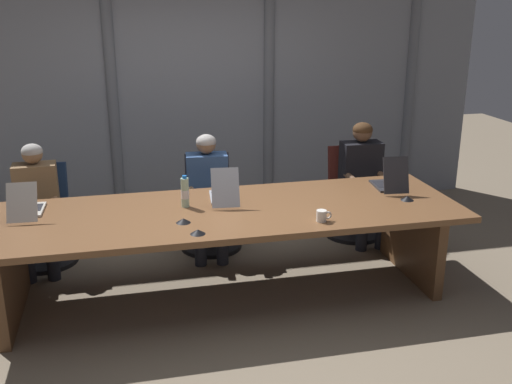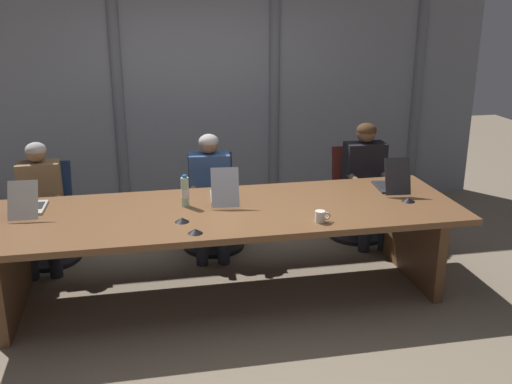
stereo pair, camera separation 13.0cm
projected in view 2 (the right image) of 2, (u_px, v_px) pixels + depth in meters
The scene contains 17 objects.
ground_plane at pixel (226, 293), 4.93m from camera, with size 13.55×13.55×0.00m, color #7F705B.
conference_table at pixel (225, 226), 4.75m from camera, with size 3.79×1.20×0.74m.
curtain_backdrop at pixel (194, 81), 6.52m from camera, with size 6.77×0.17×2.95m.
laptop_left_end at pixel (28, 205), 4.63m from camera, with size 0.23×0.48×0.29m.
laptop_left_mid at pixel (224, 194), 4.89m from camera, with size 0.27×0.49×0.31m.
laptop_center at pixel (391, 183), 5.16m from camera, with size 0.26×0.45×0.32m.
office_chair_left_end at pixel (47, 224), 5.52m from camera, with size 0.60×0.60×0.89m.
office_chair_left_mid at pixel (213, 213), 5.81m from camera, with size 0.60×0.60×0.90m.
office_chair_center at pixel (356, 203), 6.08m from camera, with size 0.60×0.60×0.90m.
person_left_end at pixel (40, 199), 5.27m from camera, with size 0.40×0.56×1.13m.
person_left_mid at pixel (210, 188), 5.56m from camera, with size 0.43×0.57×1.14m.
person_center at pixel (367, 176), 5.84m from camera, with size 0.41×0.55×1.18m.
water_bottle_primary at pixel (185, 192), 4.74m from camera, with size 0.07×0.07×0.26m.
coffee_mug_near at pixel (321, 216), 4.43m from camera, with size 0.12×0.08×0.09m.
conference_mic_left_side at pixel (195, 231), 4.22m from camera, with size 0.11×0.11×0.04m, color black.
conference_mic_middle at pixel (182, 220), 4.43m from camera, with size 0.11×0.11×0.04m, color black.
conference_mic_right_side at pixel (409, 200), 4.88m from camera, with size 0.11×0.11×0.04m, color black.
Camera 2 is at (-0.62, -4.39, 2.34)m, focal length 41.55 mm.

